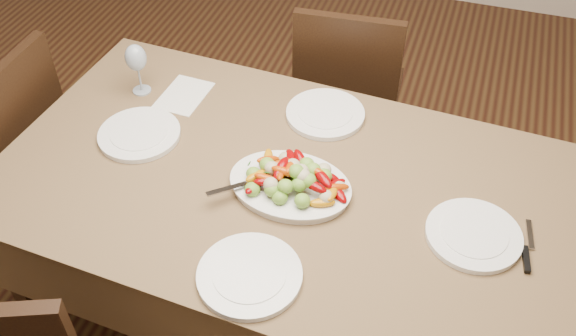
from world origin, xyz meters
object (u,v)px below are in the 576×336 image
at_px(chair_far, 350,91).
at_px(plate_far, 325,114).
at_px(plate_left, 139,134).
at_px(dining_table, 288,259).
at_px(plate_right, 474,235).
at_px(plate_near, 250,275).
at_px(wine_glass, 138,68).
at_px(serving_platter, 290,187).

xyz_separation_m(chair_far, plate_far, (0.03, -0.54, 0.29)).
height_order(plate_left, plate_far, same).
height_order(dining_table, plate_left, plate_left).
relative_size(dining_table, plate_right, 6.75).
relative_size(plate_near, wine_glass, 1.39).
bearing_deg(plate_left, plate_near, -37.74).
bearing_deg(serving_platter, wine_glass, 155.06).
height_order(chair_far, wine_glass, wine_glass).
height_order(dining_table, plate_right, plate_right).
height_order(plate_left, wine_glass, wine_glass).
height_order(plate_left, plate_near, same).
height_order(serving_platter, wine_glass, wine_glass).
bearing_deg(plate_near, serving_platter, 89.71).
xyz_separation_m(plate_near, wine_glass, (-0.66, 0.66, 0.09)).
relative_size(serving_platter, wine_glass, 1.80).
height_order(serving_platter, plate_near, serving_platter).
xyz_separation_m(dining_table, chair_far, (-0.01, 0.89, 0.10)).
bearing_deg(plate_far, dining_table, -93.52).
bearing_deg(plate_right, plate_near, -149.27).
bearing_deg(plate_far, plate_near, -90.56).
xyz_separation_m(serving_platter, plate_left, (-0.56, 0.08, -0.00)).
height_order(chair_far, plate_right, chair_far).
bearing_deg(chair_far, serving_platter, 86.95).
bearing_deg(dining_table, wine_glass, 156.57).
distance_m(dining_table, plate_near, 0.54).
bearing_deg(plate_right, wine_glass, 164.99).
xyz_separation_m(dining_table, plate_right, (0.57, -0.05, 0.39)).
bearing_deg(dining_table, plate_left, 174.42).
xyz_separation_m(chair_far, plate_right, (0.58, -0.93, 0.29)).
distance_m(plate_right, plate_far, 0.68).
bearing_deg(plate_left, wine_glass, 115.66).
bearing_deg(wine_glass, plate_far, 5.81).
bearing_deg(serving_platter, dining_table, 119.83).
distance_m(serving_platter, plate_left, 0.56).
xyz_separation_m(serving_platter, plate_right, (0.55, -0.02, -0.00)).
xyz_separation_m(plate_far, plate_near, (-0.01, -0.73, 0.00)).
distance_m(serving_platter, plate_far, 0.38).
bearing_deg(serving_platter, plate_far, 89.18).
bearing_deg(wine_glass, plate_right, -15.01).
relative_size(chair_far, plate_right, 3.48).
height_order(chair_far, plate_far, chair_far).
bearing_deg(wine_glass, plate_near, -44.72).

